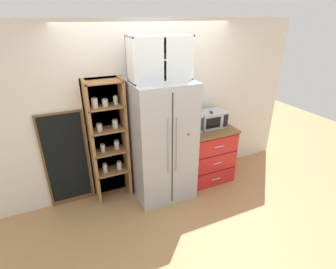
% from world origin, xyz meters
% --- Properties ---
extents(ground_plane, '(10.75, 10.75, 0.00)m').
position_xyz_m(ground_plane, '(0.00, 0.00, 0.00)').
color(ground_plane, tan).
extents(wall_back_cream, '(5.04, 0.10, 2.55)m').
position_xyz_m(wall_back_cream, '(0.00, 0.40, 1.27)').
color(wall_back_cream, silver).
rests_on(wall_back_cream, ground).
extents(refrigerator, '(0.85, 0.74, 1.79)m').
position_xyz_m(refrigerator, '(0.00, -0.01, 0.89)').
color(refrigerator, '#ADAFB5').
rests_on(refrigerator, ground).
extents(pantry_shelf_column, '(0.55, 0.32, 1.83)m').
position_xyz_m(pantry_shelf_column, '(-0.72, 0.27, 0.95)').
color(pantry_shelf_column, brown).
rests_on(pantry_shelf_column, ground).
extents(counter_cabinet, '(0.79, 0.63, 0.93)m').
position_xyz_m(counter_cabinet, '(0.85, 0.05, 0.47)').
color(counter_cabinet, red).
rests_on(counter_cabinet, ground).
extents(microwave, '(0.44, 0.33, 0.26)m').
position_xyz_m(microwave, '(0.91, 0.10, 1.06)').
color(microwave, '#ADAFB5').
rests_on(microwave, counter_cabinet).
extents(coffee_maker, '(0.17, 0.20, 0.31)m').
position_xyz_m(coffee_maker, '(0.57, 0.06, 1.08)').
color(coffee_maker, '#B7B7BC').
rests_on(coffee_maker, counter_cabinet).
extents(mug_sage, '(0.11, 0.08, 0.08)m').
position_xyz_m(mug_sage, '(0.85, 0.08, 0.97)').
color(mug_sage, '#8CA37F').
rests_on(mug_sage, counter_cabinet).
extents(bottle_green, '(0.06, 0.06, 0.29)m').
position_xyz_m(bottle_green, '(0.85, -0.01, 1.06)').
color(bottle_green, '#285B33').
rests_on(bottle_green, counter_cabinet).
extents(bottle_amber, '(0.07, 0.07, 0.29)m').
position_xyz_m(bottle_amber, '(0.85, 0.03, 1.06)').
color(bottle_amber, brown).
rests_on(bottle_amber, counter_cabinet).
extents(upper_cabinet, '(0.82, 0.32, 0.57)m').
position_xyz_m(upper_cabinet, '(0.00, 0.04, 2.07)').
color(upper_cabinet, silver).
rests_on(upper_cabinet, refrigerator).
extents(chalkboard_menu, '(0.60, 0.04, 1.42)m').
position_xyz_m(chalkboard_menu, '(-1.32, 0.33, 0.72)').
color(chalkboard_menu, brown).
rests_on(chalkboard_menu, ground).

